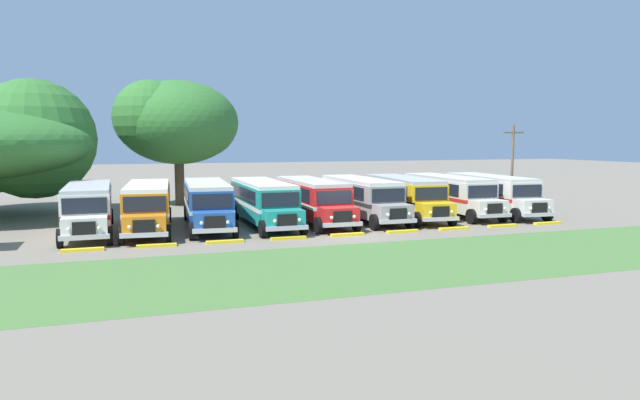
# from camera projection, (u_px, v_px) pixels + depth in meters

# --- Properties ---
(ground_plane) EXTENTS (220.00, 220.00, 0.00)m
(ground_plane) POSITION_uv_depth(u_px,v_px,m) (344.00, 234.00, 33.56)
(ground_plane) COLOR slate
(foreground_grass_strip) EXTENTS (80.00, 9.58, 0.01)m
(foreground_grass_strip) POSITION_uv_depth(u_px,v_px,m) (408.00, 261.00, 26.14)
(foreground_grass_strip) COLOR #4C7538
(foreground_grass_strip) RESTS_ON ground_plane
(parked_bus_slot_0) EXTENTS (2.73, 10.85, 2.82)m
(parked_bus_slot_0) POSITION_uv_depth(u_px,v_px,m) (88.00, 206.00, 34.11)
(parked_bus_slot_0) COLOR silver
(parked_bus_slot_0) RESTS_ON ground_plane
(parked_bus_slot_1) EXTENTS (3.46, 10.96, 2.82)m
(parked_bus_slot_1) POSITION_uv_depth(u_px,v_px,m) (148.00, 204.00, 34.96)
(parked_bus_slot_1) COLOR orange
(parked_bus_slot_1) RESTS_ON ground_plane
(parked_bus_slot_2) EXTENTS (3.35, 10.94, 2.82)m
(parked_bus_slot_2) POSITION_uv_depth(u_px,v_px,m) (207.00, 202.00, 36.43)
(parked_bus_slot_2) COLOR #23519E
(parked_bus_slot_2) RESTS_ON ground_plane
(parked_bus_slot_3) EXTENTS (2.78, 10.85, 2.82)m
(parked_bus_slot_3) POSITION_uv_depth(u_px,v_px,m) (264.00, 201.00, 37.16)
(parked_bus_slot_3) COLOR teal
(parked_bus_slot_3) RESTS_ON ground_plane
(parked_bus_slot_4) EXTENTS (2.76, 10.85, 2.82)m
(parked_bus_slot_4) POSITION_uv_depth(u_px,v_px,m) (312.00, 198.00, 38.54)
(parked_bus_slot_4) COLOR red
(parked_bus_slot_4) RESTS_ON ground_plane
(parked_bus_slot_5) EXTENTS (2.78, 10.85, 2.82)m
(parked_bus_slot_5) POSITION_uv_depth(u_px,v_px,m) (361.00, 197.00, 39.84)
(parked_bus_slot_5) COLOR #9E9993
(parked_bus_slot_5) RESTS_ON ground_plane
(parked_bus_slot_6) EXTENTS (3.46, 10.96, 2.82)m
(parked_bus_slot_6) POSITION_uv_depth(u_px,v_px,m) (405.00, 195.00, 40.98)
(parked_bus_slot_6) COLOR yellow
(parked_bus_slot_6) RESTS_ON ground_plane
(parked_bus_slot_7) EXTENTS (2.87, 10.86, 2.82)m
(parked_bus_slot_7) POSITION_uv_depth(u_px,v_px,m) (449.00, 193.00, 42.50)
(parked_bus_slot_7) COLOR silver
(parked_bus_slot_7) RESTS_ON ground_plane
(parked_bus_slot_8) EXTENTS (3.36, 10.94, 2.82)m
(parked_bus_slot_8) POSITION_uv_depth(u_px,v_px,m) (492.00, 192.00, 43.07)
(parked_bus_slot_8) COLOR silver
(parked_bus_slot_8) RESTS_ON ground_plane
(curb_wheelstop_0) EXTENTS (2.00, 0.36, 0.15)m
(curb_wheelstop_0) POSITION_uv_depth(u_px,v_px,m) (83.00, 250.00, 28.40)
(curb_wheelstop_0) COLOR yellow
(curb_wheelstop_0) RESTS_ON ground_plane
(curb_wheelstop_1) EXTENTS (2.00, 0.36, 0.15)m
(curb_wheelstop_1) POSITION_uv_depth(u_px,v_px,m) (157.00, 246.00, 29.55)
(curb_wheelstop_1) COLOR yellow
(curb_wheelstop_1) RESTS_ON ground_plane
(curb_wheelstop_2) EXTENTS (2.00, 0.36, 0.15)m
(curb_wheelstop_2) POSITION_uv_depth(u_px,v_px,m) (225.00, 242.00, 30.70)
(curb_wheelstop_2) COLOR yellow
(curb_wheelstop_2) RESTS_ON ground_plane
(curb_wheelstop_3) EXTENTS (2.00, 0.36, 0.15)m
(curb_wheelstop_3) POSITION_uv_depth(u_px,v_px,m) (288.00, 238.00, 31.84)
(curb_wheelstop_3) COLOR yellow
(curb_wheelstop_3) RESTS_ON ground_plane
(curb_wheelstop_4) EXTENTS (2.00, 0.36, 0.15)m
(curb_wheelstop_4) POSITION_uv_depth(u_px,v_px,m) (348.00, 235.00, 32.99)
(curb_wheelstop_4) COLOR yellow
(curb_wheelstop_4) RESTS_ON ground_plane
(curb_wheelstop_5) EXTENTS (2.00, 0.36, 0.15)m
(curb_wheelstop_5) POSITION_uv_depth(u_px,v_px,m) (403.00, 231.00, 34.14)
(curb_wheelstop_5) COLOR yellow
(curb_wheelstop_5) RESTS_ON ground_plane
(curb_wheelstop_6) EXTENTS (2.00, 0.36, 0.15)m
(curb_wheelstop_6) POSITION_uv_depth(u_px,v_px,m) (454.00, 228.00, 35.29)
(curb_wheelstop_6) COLOR yellow
(curb_wheelstop_6) RESTS_ON ground_plane
(curb_wheelstop_7) EXTENTS (2.00, 0.36, 0.15)m
(curb_wheelstop_7) POSITION_uv_depth(u_px,v_px,m) (502.00, 226.00, 36.43)
(curb_wheelstop_7) COLOR yellow
(curb_wheelstop_7) RESTS_ON ground_plane
(curb_wheelstop_8) EXTENTS (2.00, 0.36, 0.15)m
(curb_wheelstop_8) POSITION_uv_depth(u_px,v_px,m) (548.00, 223.00, 37.58)
(curb_wheelstop_8) COLOR yellow
(curb_wheelstop_8) RESTS_ON ground_plane
(broad_shade_tree) EXTENTS (10.44, 10.07, 10.60)m
(broad_shade_tree) POSITION_uv_depth(u_px,v_px,m) (177.00, 120.00, 48.60)
(broad_shade_tree) COLOR brown
(broad_shade_tree) RESTS_ON ground_plane
(utility_pole) EXTENTS (1.80, 0.20, 6.64)m
(utility_pole) POSITION_uv_depth(u_px,v_px,m) (512.00, 165.00, 44.06)
(utility_pole) COLOR brown
(utility_pole) RESTS_ON ground_plane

